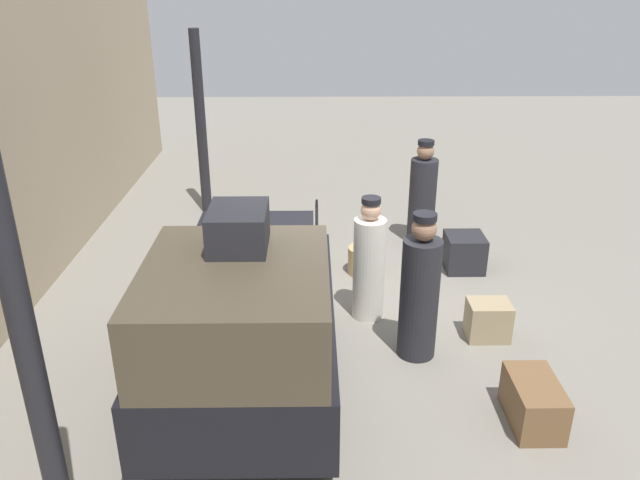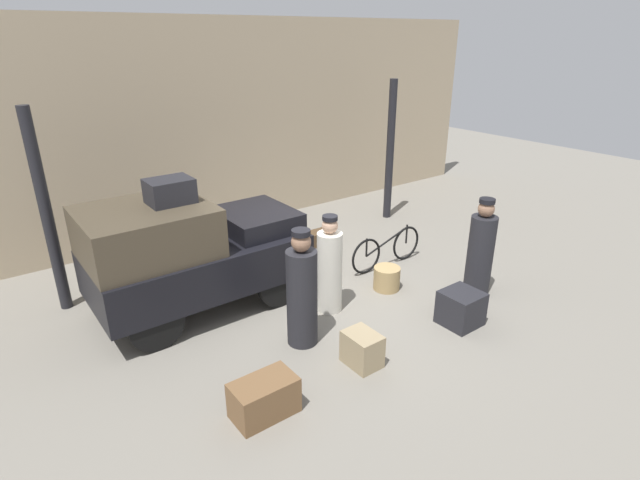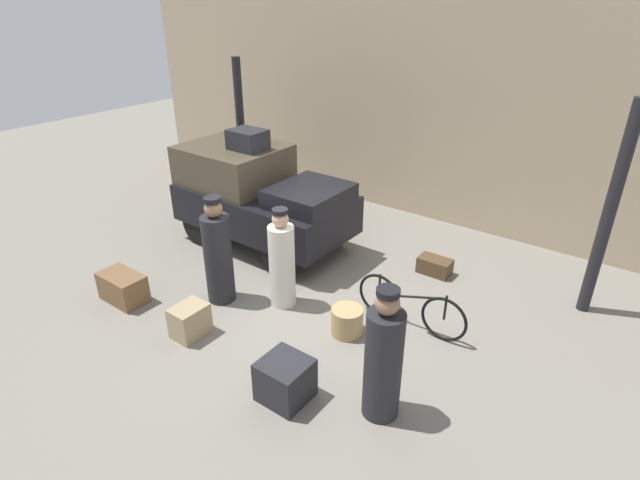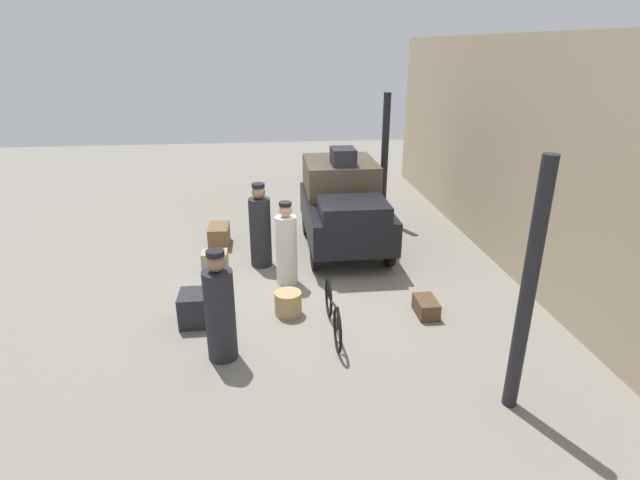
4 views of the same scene
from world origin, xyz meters
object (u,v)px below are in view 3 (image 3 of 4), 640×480
(wicker_basket, at_px, (347,321))
(trunk_umber_medium, at_px, (190,321))
(porter_standing_middle, at_px, (383,360))
(suitcase_small_leather, at_px, (285,380))
(trunk_wicker_pale, at_px, (123,287))
(truck, at_px, (258,194))
(porter_with_bicycle, at_px, (282,262))
(trunk_large_brown, at_px, (435,266))
(bicycle, at_px, (410,306))
(trunk_on_truck_roof, at_px, (248,140))
(porter_carrying_trunk, at_px, (218,255))

(wicker_basket, distance_m, trunk_umber_medium, 2.24)
(porter_standing_middle, distance_m, suitcase_small_leather, 1.25)
(porter_standing_middle, xyz_separation_m, trunk_wicker_pale, (-4.48, -0.39, -0.54))
(trunk_wicker_pale, bearing_deg, truck, 82.81)
(suitcase_small_leather, bearing_deg, truck, 136.71)
(porter_standing_middle, bearing_deg, porter_with_bicycle, 156.04)
(wicker_basket, bearing_deg, porter_with_bicycle, 177.99)
(wicker_basket, relative_size, trunk_large_brown, 0.82)
(bicycle, distance_m, suitcase_small_leather, 2.24)
(trunk_on_truck_roof, bearing_deg, wicker_basket, -24.03)
(suitcase_small_leather, relative_size, trunk_wicker_pale, 0.74)
(wicker_basket, xyz_separation_m, suitcase_small_leather, (0.11, -1.50, 0.06))
(bicycle, distance_m, porter_with_bicycle, 2.02)
(trunk_umber_medium, xyz_separation_m, trunk_large_brown, (2.06, 3.69, -0.09))
(porter_with_bicycle, bearing_deg, porter_standing_middle, -23.96)
(porter_with_bicycle, xyz_separation_m, trunk_umber_medium, (-0.54, -1.41, -0.50))
(trunk_large_brown, bearing_deg, trunk_on_truck_roof, -164.96)
(trunk_umber_medium, distance_m, trunk_wicker_pale, 1.55)
(bicycle, height_order, porter_with_bicycle, porter_with_bicycle)
(trunk_umber_medium, bearing_deg, porter_standing_middle, 6.77)
(wicker_basket, height_order, porter_carrying_trunk, porter_carrying_trunk)
(porter_with_bicycle, xyz_separation_m, trunk_large_brown, (1.52, 2.28, -0.59))
(bicycle, bearing_deg, wicker_basket, -133.52)
(wicker_basket, height_order, trunk_large_brown, wicker_basket)
(bicycle, relative_size, porter_with_bicycle, 1.07)
(wicker_basket, distance_m, trunk_large_brown, 2.35)
(trunk_large_brown, relative_size, trunk_wicker_pale, 0.74)
(truck, xyz_separation_m, bicycle, (3.62, -0.73, -0.65))
(suitcase_small_leather, distance_m, trunk_on_truck_roof, 4.71)
(trunk_umber_medium, bearing_deg, truck, 113.37)
(trunk_large_brown, xyz_separation_m, trunk_on_truck_roof, (-3.43, -0.92, 1.88))
(porter_standing_middle, bearing_deg, trunk_wicker_pale, -175.08)
(trunk_on_truck_roof, bearing_deg, trunk_wicker_pale, -93.56)
(wicker_basket, relative_size, trunk_wicker_pale, 0.60)
(trunk_wicker_pale, bearing_deg, porter_standing_middle, 4.92)
(porter_with_bicycle, relative_size, trunk_on_truck_roof, 2.50)
(truck, height_order, porter_with_bicycle, truck)
(porter_with_bicycle, relative_size, trunk_large_brown, 2.88)
(trunk_large_brown, bearing_deg, wicker_basket, -96.87)
(wicker_basket, bearing_deg, porter_standing_middle, -41.47)
(truck, distance_m, porter_with_bicycle, 2.22)
(truck, relative_size, porter_with_bicycle, 2.04)
(wicker_basket, xyz_separation_m, porter_standing_middle, (1.15, -1.02, 0.56))
(wicker_basket, relative_size, porter_carrying_trunk, 0.26)
(suitcase_small_leather, bearing_deg, trunk_large_brown, 87.49)
(trunk_umber_medium, xyz_separation_m, trunk_wicker_pale, (-1.55, -0.04, -0.00))
(bicycle, xyz_separation_m, porter_standing_middle, (0.51, -1.69, 0.41))
(trunk_large_brown, bearing_deg, truck, -164.17)
(porter_carrying_trunk, distance_m, trunk_large_brown, 3.72)
(bicycle, relative_size, wicker_basket, 3.76)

